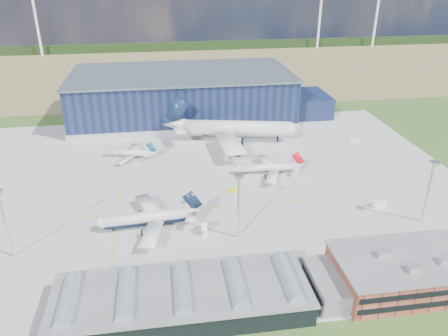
{
  "coord_description": "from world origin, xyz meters",
  "views": [
    {
      "loc": [
        -12.18,
        -147.64,
        82.57
      ],
      "look_at": [
        11.37,
        9.69,
        6.33
      ],
      "focal_mm": 35.0,
      "sensor_mm": 36.0,
      "label": 1
    }
  ],
  "objects_px": {
    "gse_tug_b": "(89,274)",
    "airstair": "(204,228)",
    "car_a": "(398,256)",
    "hangar": "(187,97)",
    "gse_tug_a": "(233,190)",
    "light_mast_east": "(430,182)",
    "gse_tug_c": "(207,135)",
    "airliner_navy": "(146,212)",
    "light_mast_west": "(3,213)",
    "car_b": "(353,260)",
    "airliner_regional": "(128,150)",
    "gse_cart_a": "(226,158)",
    "ops_building": "(417,270)",
    "light_mast_center": "(238,196)",
    "gse_van_c": "(379,204)",
    "airliner_red": "(267,164)",
    "gse_cart_b": "(127,139)",
    "airliner_widebody": "(236,121)",
    "gse_van_b": "(355,141)"
  },
  "relations": [
    {
      "from": "airstair",
      "to": "car_a",
      "type": "bearing_deg",
      "value": -15.29
    },
    {
      "from": "light_mast_west",
      "to": "car_b",
      "type": "height_order",
      "value": "light_mast_west"
    },
    {
      "from": "ops_building",
      "to": "light_mast_east",
      "type": "bearing_deg",
      "value": 56.32
    },
    {
      "from": "airliner_navy",
      "to": "gse_cart_a",
      "type": "bearing_deg",
      "value": -128.31
    },
    {
      "from": "gse_cart_a",
      "to": "airstair",
      "type": "bearing_deg",
      "value": -104.21
    },
    {
      "from": "ops_building",
      "to": "light_mast_center",
      "type": "bearing_deg",
      "value": 146.31
    },
    {
      "from": "airliner_widebody",
      "to": "airliner_regional",
      "type": "distance_m",
      "value": 54.09
    },
    {
      "from": "airliner_navy",
      "to": "gse_tug_c",
      "type": "height_order",
      "value": "airliner_navy"
    },
    {
      "from": "gse_tug_c",
      "to": "gse_van_c",
      "type": "height_order",
      "value": "gse_van_c"
    },
    {
      "from": "ops_building",
      "to": "light_mast_west",
      "type": "bearing_deg",
      "value": 165.38
    },
    {
      "from": "gse_tug_b",
      "to": "airstair",
      "type": "distance_m",
      "value": 39.38
    },
    {
      "from": "ops_building",
      "to": "gse_tug_c",
      "type": "relative_size",
      "value": 14.85
    },
    {
      "from": "light_mast_west",
      "to": "gse_tug_b",
      "type": "distance_m",
      "value": 31.02
    },
    {
      "from": "hangar",
      "to": "gse_tug_a",
      "type": "bearing_deg",
      "value": -83.47
    },
    {
      "from": "gse_van_c",
      "to": "airstair",
      "type": "relative_size",
      "value": 1.0
    },
    {
      "from": "light_mast_east",
      "to": "gse_tug_c",
      "type": "height_order",
      "value": "light_mast_east"
    },
    {
      "from": "gse_cart_b",
      "to": "car_a",
      "type": "distance_m",
      "value": 139.86
    },
    {
      "from": "gse_tug_a",
      "to": "airstair",
      "type": "xyz_separation_m",
      "value": [
        -14.09,
        -26.61,
        0.87
      ]
    },
    {
      "from": "airstair",
      "to": "airliner_widebody",
      "type": "bearing_deg",
      "value": 78.91
    },
    {
      "from": "airliner_regional",
      "to": "airliner_red",
      "type": "bearing_deg",
      "value": 172.36
    },
    {
      "from": "light_mast_center",
      "to": "gse_van_b",
      "type": "relative_size",
      "value": 5.05
    },
    {
      "from": "gse_van_b",
      "to": "airliner_regional",
      "type": "bearing_deg",
      "value": 140.63
    },
    {
      "from": "light_mast_center",
      "to": "gse_cart_a",
      "type": "height_order",
      "value": "light_mast_center"
    },
    {
      "from": "hangar",
      "to": "light_mast_center",
      "type": "relative_size",
      "value": 6.3
    },
    {
      "from": "airliner_red",
      "to": "gse_cart_b",
      "type": "relative_size",
      "value": 10.99
    },
    {
      "from": "airliner_regional",
      "to": "gse_tug_c",
      "type": "relative_size",
      "value": 7.99
    },
    {
      "from": "ops_building",
      "to": "airliner_regional",
      "type": "distance_m",
      "value": 130.13
    },
    {
      "from": "airliner_regional",
      "to": "gse_van_c",
      "type": "distance_m",
      "value": 110.07
    },
    {
      "from": "gse_tug_b",
      "to": "gse_cart_a",
      "type": "height_order",
      "value": "gse_tug_b"
    },
    {
      "from": "light_mast_east",
      "to": "airliner_red",
      "type": "height_order",
      "value": "light_mast_east"
    },
    {
      "from": "airliner_regional",
      "to": "gse_tug_c",
      "type": "xyz_separation_m",
      "value": [
        38.41,
        22.0,
        -3.36
      ]
    },
    {
      "from": "gse_cart_a",
      "to": "car_b",
      "type": "distance_m",
      "value": 83.96
    },
    {
      "from": "car_a",
      "to": "light_mast_east",
      "type": "bearing_deg",
      "value": -36.81
    },
    {
      "from": "light_mast_west",
      "to": "airliner_regional",
      "type": "height_order",
      "value": "light_mast_west"
    },
    {
      "from": "airliner_navy",
      "to": "car_a",
      "type": "xyz_separation_m",
      "value": [
        76.19,
        -28.52,
        -5.32
      ]
    },
    {
      "from": "light_mast_west",
      "to": "airliner_regional",
      "type": "distance_m",
      "value": 77.7
    },
    {
      "from": "hangar",
      "to": "gse_cart_a",
      "type": "relative_size",
      "value": 49.81
    },
    {
      "from": "light_mast_east",
      "to": "car_a",
      "type": "relative_size",
      "value": 6.54
    },
    {
      "from": "airstair",
      "to": "airliner_red",
      "type": "bearing_deg",
      "value": 58.22
    },
    {
      "from": "gse_tug_b",
      "to": "car_b",
      "type": "height_order",
      "value": "gse_tug_b"
    },
    {
      "from": "hangar",
      "to": "gse_tug_a",
      "type": "distance_m",
      "value": 95.04
    },
    {
      "from": "light_mast_east",
      "to": "gse_cart_a",
      "type": "height_order",
      "value": "light_mast_east"
    },
    {
      "from": "ops_building",
      "to": "light_mast_center",
      "type": "relative_size",
      "value": 2.0
    },
    {
      "from": "gse_tug_a",
      "to": "gse_van_c",
      "type": "bearing_deg",
      "value": -51.83
    },
    {
      "from": "car_a",
      "to": "car_b",
      "type": "bearing_deg",
      "value": 98.84
    },
    {
      "from": "ops_building",
      "to": "light_mast_east",
      "type": "height_order",
      "value": "light_mast_east"
    },
    {
      "from": "hangar",
      "to": "light_mast_east",
      "type": "distance_m",
      "value": 144.23
    },
    {
      "from": "airliner_red",
      "to": "airliner_regional",
      "type": "xyz_separation_m",
      "value": [
        -58.7,
        25.79,
        -0.81
      ]
    },
    {
      "from": "airliner_widebody",
      "to": "gse_van_c",
      "type": "bearing_deg",
      "value": -47.9
    },
    {
      "from": "light_mast_center",
      "to": "airstair",
      "type": "distance_m",
      "value": 17.98
    }
  ]
}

